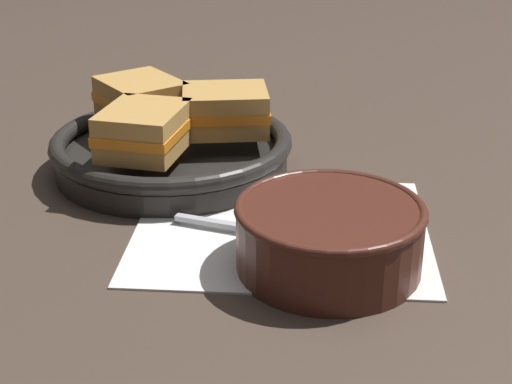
{
  "coord_description": "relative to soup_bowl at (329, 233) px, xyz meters",
  "views": [
    {
      "loc": [
        0.07,
        -0.67,
        0.33
      ],
      "look_at": [
        -0.01,
        -0.02,
        0.03
      ],
      "focal_mm": 55.0,
      "sensor_mm": 36.0,
      "label": 1
    }
  ],
  "objects": [
    {
      "name": "ground_plane",
      "position": [
        -0.06,
        0.1,
        -0.03
      ],
      "size": [
        4.0,
        4.0,
        0.0
      ],
      "primitive_type": "plane",
      "color": "#47382D"
    },
    {
      "name": "soup_bowl",
      "position": [
        0.0,
        0.0,
        0.0
      ],
      "size": [
        0.16,
        0.16,
        0.06
      ],
      "color": "#4C2319",
      "rests_on": "ground_plane"
    },
    {
      "name": "skillet",
      "position": [
        -0.18,
        0.2,
        -0.01
      ],
      "size": [
        0.26,
        0.26,
        0.04
      ],
      "color": "black",
      "rests_on": "ground_plane"
    },
    {
      "name": "spoon",
      "position": [
        -0.03,
        0.04,
        -0.03
      ],
      "size": [
        0.17,
        0.06,
        0.01
      ],
      "rotation": [
        0.0,
        0.0,
        -0.23
      ],
      "color": "#B7B7BC",
      "rests_on": "napkin"
    },
    {
      "name": "sandwich_near_left",
      "position": [
        -0.12,
        0.21,
        0.03
      ],
      "size": [
        0.11,
        0.09,
        0.05
      ],
      "rotation": [
        0.0,
        0.0,
        1.77
      ],
      "color": "#C18E47",
      "rests_on": "skillet"
    },
    {
      "name": "napkin",
      "position": [
        -0.05,
        0.06,
        -0.03
      ],
      "size": [
        0.28,
        0.24,
        0.0
      ],
      "color": "white",
      "rests_on": "ground_plane"
    },
    {
      "name": "sandwich_near_right",
      "position": [
        -0.22,
        0.24,
        0.03
      ],
      "size": [
        0.12,
        0.12,
        0.05
      ],
      "rotation": [
        0.0,
        0.0,
        3.88
      ],
      "color": "#C18E47",
      "rests_on": "skillet"
    },
    {
      "name": "sandwich_far_left",
      "position": [
        -0.19,
        0.14,
        0.03
      ],
      "size": [
        0.09,
        0.1,
        0.05
      ],
      "rotation": [
        0.0,
        0.0,
        6.16
      ],
      "color": "#C18E47",
      "rests_on": "skillet"
    }
  ]
}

